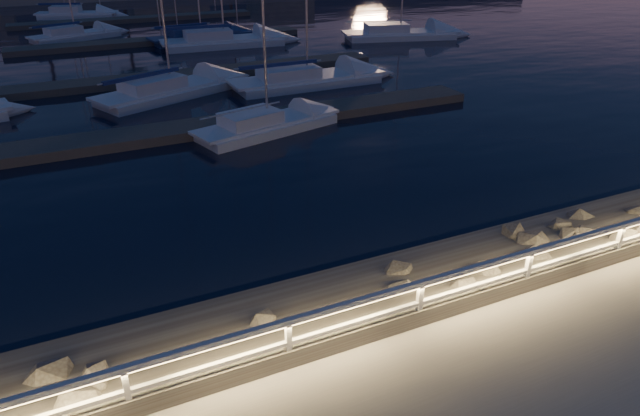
# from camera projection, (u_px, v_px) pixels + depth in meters

# --- Properties ---
(ground) EXTENTS (400.00, 400.00, 0.00)m
(ground) POSITION_uv_depth(u_px,v_px,m) (491.00, 299.00, 13.07)
(ground) COLOR gray
(ground) RESTS_ON ground
(harbor_water) EXTENTS (400.00, 440.00, 0.60)m
(harbor_water) POSITION_uv_depth(u_px,v_px,m) (182.00, 66.00, 38.76)
(harbor_water) COLOR black
(harbor_water) RESTS_ON ground
(guard_rail) EXTENTS (44.11, 0.12, 1.06)m
(guard_rail) POSITION_uv_depth(u_px,v_px,m) (493.00, 271.00, 12.69)
(guard_rail) COLOR white
(guard_rail) RESTS_ON ground
(riprap) EXTENTS (40.52, 2.69, 1.32)m
(riprap) POSITION_uv_depth(u_px,v_px,m) (407.00, 294.00, 13.48)
(riprap) COLOR #6C675C
(riprap) RESTS_ON ground
(floating_docks) EXTENTS (22.00, 36.00, 0.40)m
(floating_docks) POSITION_uv_depth(u_px,v_px,m) (177.00, 54.00, 39.54)
(floating_docks) COLOR #564E48
(floating_docks) RESTS_ON ground
(sailboat_b) EXTENTS (7.11, 3.65, 11.68)m
(sailboat_b) POSITION_uv_depth(u_px,v_px,m) (264.00, 124.00, 25.10)
(sailboat_b) COLOR silver
(sailboat_b) RESTS_ON ground
(sailboat_c) EXTENTS (8.68, 5.41, 14.33)m
(sailboat_c) POSITION_uv_depth(u_px,v_px,m) (168.00, 89.00, 30.23)
(sailboat_c) COLOR silver
(sailboat_c) RESTS_ON ground
(sailboat_g) EXTENTS (9.49, 3.54, 15.77)m
(sailboat_g) POSITION_uv_depth(u_px,v_px,m) (221.00, 40.00, 42.61)
(sailboat_g) COLOR silver
(sailboat_g) RESTS_ON ground
(sailboat_h) EXTENTS (8.96, 2.83, 15.05)m
(sailboat_h) POSITION_uv_depth(u_px,v_px,m) (303.00, 78.00, 32.29)
(sailboat_h) COLOR silver
(sailboat_h) RESTS_ON ground
(sailboat_j) EXTENTS (7.35, 4.31, 12.12)m
(sailboat_j) POSITION_uv_depth(u_px,v_px,m) (73.00, 34.00, 45.16)
(sailboat_j) COLOR silver
(sailboat_j) RESTS_ON ground
(sailboat_k) EXTENTS (8.34, 3.55, 13.73)m
(sailboat_k) POSITION_uv_depth(u_px,v_px,m) (199.00, 36.00, 44.36)
(sailboat_k) COLOR navy
(sailboat_k) RESTS_ON ground
(sailboat_l) EXTENTS (9.54, 5.06, 15.55)m
(sailboat_l) POSITION_uv_depth(u_px,v_px,m) (397.00, 33.00, 45.59)
(sailboat_l) COLOR silver
(sailboat_l) RESTS_ON ground
(sailboat_n) EXTENTS (7.78, 4.33, 12.80)m
(sailboat_n) POSITION_uv_depth(u_px,v_px,m) (75.00, 13.00, 55.51)
(sailboat_n) COLOR silver
(sailboat_n) RESTS_ON ground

